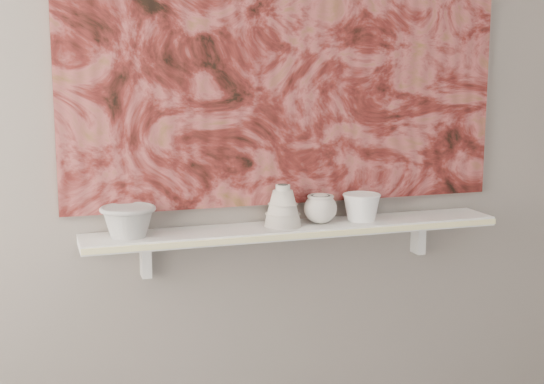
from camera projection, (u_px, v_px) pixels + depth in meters
name	position (u px, v px, depth m)	size (l,w,h in m)	color
wall_back	(287.00, 96.00, 2.51)	(3.60, 3.60, 0.00)	gray
shelf	(296.00, 229.00, 2.50)	(1.40, 0.18, 0.03)	white
shelf_stripe	(306.00, 235.00, 2.41)	(1.40, 0.01, 0.02)	#FAF1A6
bracket_left	(146.00, 258.00, 2.42)	(0.03, 0.06, 0.12)	white
bracket_right	(418.00, 237.00, 2.72)	(0.03, 0.06, 0.12)	white
painting	(289.00, 37.00, 2.47)	(1.50, 0.03, 1.10)	maroon
house_motif	(411.00, 128.00, 2.65)	(0.09, 0.00, 0.08)	black
bowl_grey	(128.00, 221.00, 2.32)	(0.17, 0.17, 0.10)	#9B9B98
cup_cream	(320.00, 209.00, 2.51)	(0.11, 0.11, 0.10)	silver
bell_vessel	(283.00, 205.00, 2.47)	(0.12, 0.12, 0.14)	beige
bowl_white	(362.00, 207.00, 2.56)	(0.13, 0.13, 0.09)	white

